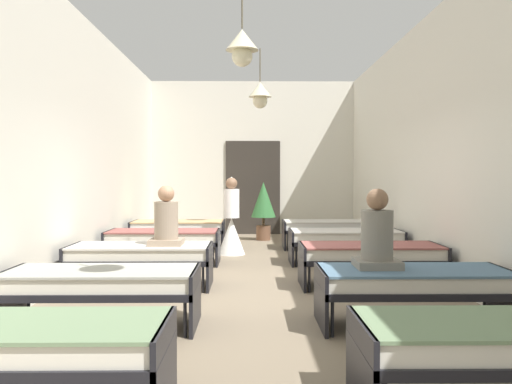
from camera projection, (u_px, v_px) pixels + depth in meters
ground_plane at (256, 290)px, 7.19m from camera, size 5.81×13.73×0.10m
room_shell at (255, 146)px, 8.33m from camera, size 5.61×13.33×3.94m
bed_left_row_0 at (18, 344)px, 3.35m from camera, size 1.90×0.84×0.57m
bed_right_row_0 at (506, 342)px, 3.39m from camera, size 1.90×0.84×0.57m
bed_left_row_1 at (101, 283)px, 5.25m from camera, size 1.90×0.84×0.57m
bed_right_row_1 at (414, 282)px, 5.29m from camera, size 1.90×0.84×0.57m
bed_left_row_2 at (141, 255)px, 7.15m from camera, size 1.90×0.84×0.57m
bed_right_row_2 at (370, 254)px, 7.19m from camera, size 1.90×0.84×0.57m
bed_left_row_3 at (164, 238)px, 9.05m from camera, size 1.90×0.84×0.57m
bed_right_row_3 at (345, 238)px, 9.09m from camera, size 1.90×0.84×0.57m
bed_left_row_4 at (178, 227)px, 10.95m from camera, size 1.90×0.84×0.57m
bed_right_row_4 at (329, 227)px, 10.99m from camera, size 1.90×0.84×0.57m
nurse_near_aisle at (232, 227)px, 10.14m from camera, size 0.52×0.52×1.49m
patient_seated_primary at (377, 238)px, 5.36m from camera, size 0.44×0.44×0.80m
patient_seated_secondary at (166, 223)px, 7.12m from camera, size 0.44×0.44×0.80m
potted_plant at (263, 204)px, 12.39m from camera, size 0.58×0.58×1.36m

